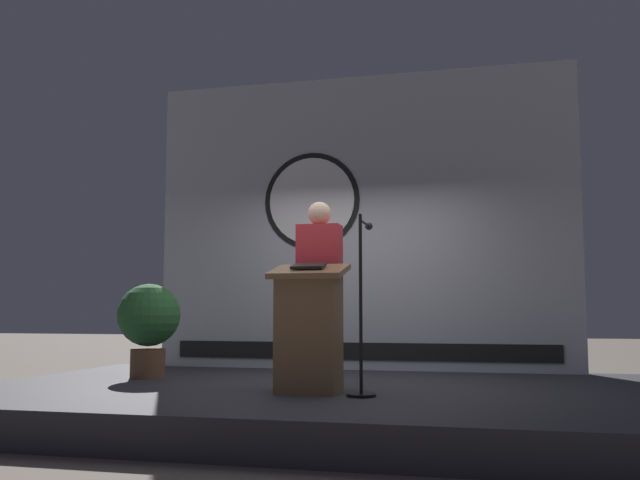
{
  "coord_description": "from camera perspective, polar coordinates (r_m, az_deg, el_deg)",
  "views": [
    {
      "loc": [
        1.49,
        -6.32,
        1.0
      ],
      "look_at": [
        -0.01,
        -0.13,
        1.65
      ],
      "focal_mm": 38.95,
      "sensor_mm": 36.0,
      "label": 1
    }
  ],
  "objects": [
    {
      "name": "potted_plant",
      "position": [
        7.53,
        -13.89,
        -6.47
      ],
      "size": [
        0.65,
        0.65,
        0.98
      ],
      "color": "brown",
      "rests_on": "stage_platform"
    },
    {
      "name": "speaker_person",
      "position": [
        6.46,
        -0.05,
        -4.21
      ],
      "size": [
        0.4,
        0.26,
        1.72
      ],
      "color": "black",
      "rests_on": "stage_platform"
    },
    {
      "name": "microphone_stand",
      "position": [
        5.8,
        3.48,
        -7.41
      ],
      "size": [
        0.24,
        0.58,
        1.5
      ],
      "color": "black",
      "rests_on": "stage_platform"
    },
    {
      "name": "banner_display",
      "position": [
        8.38,
        3.17,
        1.53
      ],
      "size": [
        5.07,
        0.12,
        3.55
      ],
      "color": "#B2B7C1",
      "rests_on": "stage_platform"
    },
    {
      "name": "podium",
      "position": [
        5.99,
        -0.91,
        -7.28
      ],
      "size": [
        0.64,
        0.5,
        1.11
      ],
      "color": "olive",
      "rests_on": "stage_platform"
    },
    {
      "name": "ground_plane",
      "position": [
        6.57,
        0.36,
        -14.54
      ],
      "size": [
        40.0,
        40.0,
        0.0
      ],
      "primitive_type": "plane",
      "color": "#6B6056"
    },
    {
      "name": "stage_platform",
      "position": [
        6.55,
        0.36,
        -13.24
      ],
      "size": [
        6.4,
        4.0,
        0.3
      ],
      "primitive_type": "cube",
      "color": "#333338",
      "rests_on": "ground"
    }
  ]
}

